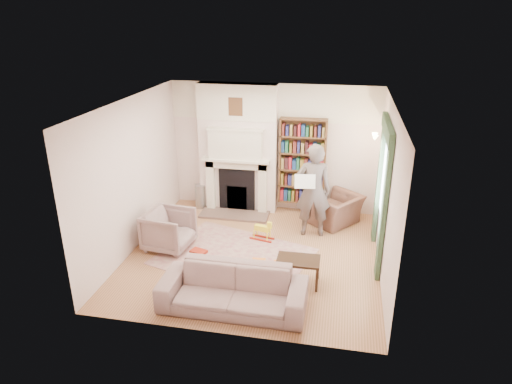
% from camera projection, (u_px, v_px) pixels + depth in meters
% --- Properties ---
extents(floor, '(4.50, 4.50, 0.00)m').
position_uv_depth(floor, '(253.00, 255.00, 8.43)').
color(floor, brown).
rests_on(floor, ground).
extents(ceiling, '(4.50, 4.50, 0.00)m').
position_uv_depth(ceiling, '(253.00, 103.00, 7.39)').
color(ceiling, white).
rests_on(ceiling, wall_back).
extents(wall_back, '(4.50, 0.00, 4.50)m').
position_uv_depth(wall_back, '(274.00, 148.00, 9.96)').
color(wall_back, white).
rests_on(wall_back, floor).
extents(wall_front, '(4.50, 0.00, 4.50)m').
position_uv_depth(wall_front, '(219.00, 245.00, 5.86)').
color(wall_front, white).
rests_on(wall_front, floor).
extents(wall_left, '(0.00, 4.50, 4.50)m').
position_uv_depth(wall_left, '(132.00, 175.00, 8.31)').
color(wall_left, white).
rests_on(wall_left, floor).
extents(wall_right, '(0.00, 4.50, 4.50)m').
position_uv_depth(wall_right, '(387.00, 193.00, 7.51)').
color(wall_right, white).
rests_on(wall_right, floor).
extents(fireplace, '(1.70, 0.58, 2.80)m').
position_uv_depth(fireplace, '(238.00, 149.00, 9.92)').
color(fireplace, white).
rests_on(fireplace, floor).
extents(bookcase, '(1.00, 0.24, 1.85)m').
position_uv_depth(bookcase, '(302.00, 161.00, 9.81)').
color(bookcase, brown).
rests_on(bookcase, floor).
extents(window, '(0.02, 0.90, 1.30)m').
position_uv_depth(window, '(385.00, 182.00, 7.86)').
color(window, silver).
rests_on(window, wall_right).
extents(curtain_left, '(0.07, 0.32, 2.40)m').
position_uv_depth(curtain_left, '(384.00, 211.00, 7.32)').
color(curtain_left, '#324E34').
rests_on(curtain_left, floor).
extents(curtain_right, '(0.07, 0.32, 2.40)m').
position_uv_depth(curtain_right, '(379.00, 181.00, 8.59)').
color(curtain_right, '#324E34').
rests_on(curtain_right, floor).
extents(pelmet, '(0.09, 1.70, 0.24)m').
position_uv_depth(pelmet, '(388.00, 129.00, 7.52)').
color(pelmet, '#324E34').
rests_on(pelmet, wall_right).
extents(wall_sconce, '(0.20, 0.24, 0.24)m').
position_uv_depth(wall_sconce, '(372.00, 139.00, 8.73)').
color(wall_sconce, gold).
rests_on(wall_sconce, wall_right).
extents(rug, '(3.04, 2.65, 0.01)m').
position_uv_depth(rug, '(234.00, 256.00, 8.36)').
color(rug, '#BCB18E').
rests_on(rug, floor).
extents(armchair_reading, '(1.26, 1.28, 0.63)m').
position_uv_depth(armchair_reading, '(336.00, 210.00, 9.56)').
color(armchair_reading, '#54312D').
rests_on(armchair_reading, floor).
extents(armchair_left, '(0.92, 0.90, 0.75)m').
position_uv_depth(armchair_left, '(169.00, 230.00, 8.54)').
color(armchair_left, gray).
rests_on(armchair_left, floor).
extents(sofa, '(2.20, 0.87, 0.64)m').
position_uv_depth(sofa, '(233.00, 289.00, 6.82)').
color(sofa, gray).
rests_on(sofa, floor).
extents(man_reading, '(0.74, 0.54, 1.89)m').
position_uv_depth(man_reading, '(313.00, 190.00, 8.86)').
color(man_reading, '#574B46').
rests_on(man_reading, floor).
extents(newspaper, '(0.40, 0.17, 0.26)m').
position_uv_depth(newspaper, '(305.00, 181.00, 8.61)').
color(newspaper, white).
rests_on(newspaper, man_reading).
extents(coffee_table, '(0.70, 0.46, 0.45)m').
position_uv_depth(coffee_table, '(298.00, 271.00, 7.47)').
color(coffee_table, black).
rests_on(coffee_table, floor).
extents(paraffin_heater, '(0.26, 0.26, 0.55)m').
position_uv_depth(paraffin_heater, '(200.00, 196.00, 10.35)').
color(paraffin_heater, '#9DA0A4').
rests_on(paraffin_heater, floor).
extents(rocking_horse, '(0.49, 0.29, 0.41)m').
position_uv_depth(rocking_horse, '(262.00, 230.00, 8.90)').
color(rocking_horse, yellow).
rests_on(rocking_horse, rug).
extents(board_game, '(0.33, 0.33, 0.03)m').
position_uv_depth(board_game, '(203.00, 261.00, 8.15)').
color(board_game, gold).
rests_on(board_game, rug).
extents(game_box_lid, '(0.34, 0.28, 0.05)m').
position_uv_depth(game_box_lid, '(199.00, 252.00, 8.46)').
color(game_box_lid, '#A32512').
rests_on(game_box_lid, rug).
extents(comic_annuals, '(0.73, 0.74, 0.02)m').
position_uv_depth(comic_annuals, '(266.00, 265.00, 8.03)').
color(comic_annuals, red).
rests_on(comic_annuals, rug).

